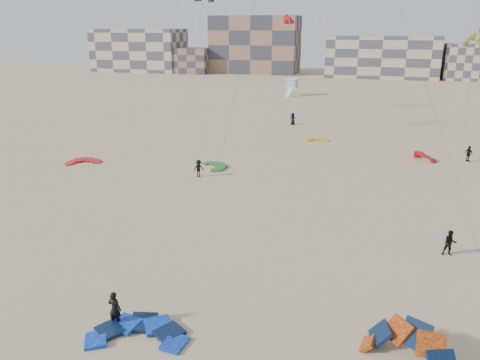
# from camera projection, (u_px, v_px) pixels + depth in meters

# --- Properties ---
(ground) EXTENTS (320.00, 320.00, 0.00)m
(ground) POSITION_uv_depth(u_px,v_px,m) (206.00, 296.00, 25.52)
(ground) COLOR tan
(ground) RESTS_ON ground
(kite_ground_blue) EXTENTS (5.14, 5.31, 0.95)m
(kite_ground_blue) POSITION_uv_depth(u_px,v_px,m) (138.00, 337.00, 22.14)
(kite_ground_blue) COLOR blue
(kite_ground_blue) RESTS_ON ground
(kite_ground_orange) EXTENTS (5.62, 5.63, 4.15)m
(kite_ground_orange) POSITION_uv_depth(u_px,v_px,m) (407.00, 360.00, 20.57)
(kite_ground_orange) COLOR #DA5910
(kite_ground_orange) RESTS_ON ground
(kite_ground_red) EXTENTS (4.74, 4.83, 0.91)m
(kite_ground_red) POSITION_uv_depth(u_px,v_px,m) (84.00, 163.00, 51.01)
(kite_ground_red) COLOR red
(kite_ground_red) RESTS_ON ground
(kite_ground_green) EXTENTS (4.84, 4.80, 0.61)m
(kite_ground_green) POSITION_uv_depth(u_px,v_px,m) (214.00, 167.00, 49.43)
(kite_ground_green) COLOR #1A7F28
(kite_ground_green) RESTS_ON ground
(kite_ground_red_far) EXTENTS (4.07, 4.04, 2.93)m
(kite_ground_red_far) POSITION_uv_depth(u_px,v_px,m) (424.00, 160.00, 52.01)
(kite_ground_red_far) COLOR red
(kite_ground_red_far) RESTS_ON ground
(kite_ground_yellow) EXTENTS (3.15, 3.27, 0.53)m
(kite_ground_yellow) POSITION_uv_depth(u_px,v_px,m) (317.00, 140.00, 61.20)
(kite_ground_yellow) COLOR #F0A307
(kite_ground_yellow) RESTS_ON ground
(kitesurfer_main) EXTENTS (0.70, 0.48, 1.86)m
(kitesurfer_main) POSITION_uv_depth(u_px,v_px,m) (115.00, 309.00, 22.73)
(kitesurfer_main) COLOR black
(kitesurfer_main) RESTS_ON ground
(kitesurfer_b) EXTENTS (0.89, 0.73, 1.70)m
(kitesurfer_b) POSITION_uv_depth(u_px,v_px,m) (450.00, 243.00, 29.88)
(kitesurfer_b) COLOR black
(kitesurfer_b) RESTS_ON ground
(kitesurfer_c) EXTENTS (1.23, 1.24, 1.71)m
(kitesurfer_c) POSITION_uv_depth(u_px,v_px,m) (199.00, 168.00, 45.92)
(kitesurfer_c) COLOR black
(kitesurfer_c) RESTS_ON ground
(kitesurfer_d) EXTENTS (0.95, 1.08, 1.75)m
(kitesurfer_d) POSITION_uv_depth(u_px,v_px,m) (469.00, 154.00, 51.23)
(kitesurfer_d) COLOR black
(kitesurfer_d) RESTS_ON ground
(kitesurfer_e) EXTENTS (1.04, 0.86, 1.82)m
(kitesurfer_e) POSITION_uv_depth(u_px,v_px,m) (293.00, 119.00, 71.01)
(kitesurfer_e) COLOR black
(kitesurfer_e) RESTS_ON ground
(kite_fly_olive) EXTENTS (4.10, 10.62, 12.69)m
(kite_fly_olive) POSITION_uv_depth(u_px,v_px,m) (475.00, 41.00, 54.14)
(kite_fly_olive) COLOR olive
(kite_fly_olive) RESTS_ON ground
(kite_fly_red) EXTENTS (4.24, 11.90, 15.71)m
(kite_fly_red) POSITION_uv_depth(u_px,v_px,m) (288.00, 20.00, 82.74)
(kite_fly_red) COLOR red
(kite_fly_red) RESTS_ON ground
(lifeguard_tower_far) EXTENTS (2.94, 5.23, 3.70)m
(lifeguard_tower_far) POSITION_uv_depth(u_px,v_px,m) (292.00, 87.00, 102.21)
(lifeguard_tower_far) COLOR white
(lifeguard_tower_far) RESTS_ON ground
(condo_west_a) EXTENTS (30.00, 15.00, 14.00)m
(condo_west_a) POSITION_uv_depth(u_px,v_px,m) (139.00, 50.00, 160.37)
(condo_west_a) COLOR tan
(condo_west_a) RESTS_ON ground
(condo_west_b) EXTENTS (28.00, 14.00, 18.00)m
(condo_west_b) POSITION_uv_depth(u_px,v_px,m) (255.00, 45.00, 153.25)
(condo_west_b) COLOR #876552
(condo_west_b) RESTS_ON ground
(condo_mid) EXTENTS (32.00, 16.00, 12.00)m
(condo_mid) POSITION_uv_depth(u_px,v_px,m) (381.00, 57.00, 140.32)
(condo_mid) COLOR tan
(condo_mid) RESTS_ON ground
(condo_fill_left) EXTENTS (12.00, 10.00, 8.00)m
(condo_fill_left) POSITION_uv_depth(u_px,v_px,m) (192.00, 61.00, 154.37)
(condo_fill_left) COLOR #876552
(condo_fill_left) RESTS_ON ground
(condo_fill_right) EXTENTS (10.00, 10.00, 10.00)m
(condo_fill_right) POSITION_uv_depth(u_px,v_px,m) (461.00, 62.00, 133.20)
(condo_fill_right) COLOR tan
(condo_fill_right) RESTS_ON ground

